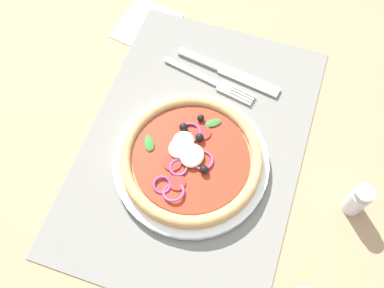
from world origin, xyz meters
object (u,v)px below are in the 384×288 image
at_px(knife, 229,72).
at_px(fork, 213,82).
at_px(plate, 191,162).
at_px(pepper_shaker, 358,200).
at_px(pizza, 191,158).
at_px(napkin, 147,25).

bearing_deg(knife, fork, -114.89).
xyz_separation_m(fork, knife, (-0.03, 0.02, 0.00)).
bearing_deg(plate, pepper_shaker, 92.68).
relative_size(pizza, fork, 1.27).
height_order(pizza, fork, pizza).
bearing_deg(pepper_shaker, fork, -118.92).
xyz_separation_m(plate, pepper_shaker, (-0.01, 0.26, 0.02)).
height_order(fork, pepper_shaker, pepper_shaker).
bearing_deg(fork, pepper_shaker, -17.33).
distance_m(plate, knife, 0.19).
distance_m(pizza, knife, 0.19).
relative_size(pizza, napkin, 2.00).
relative_size(fork, napkin, 1.58).
xyz_separation_m(plate, knife, (-0.19, 0.01, -0.00)).
relative_size(fork, knife, 0.90).
bearing_deg(knife, napkin, 171.72).
bearing_deg(napkin, knife, 72.36).
distance_m(plate, pizza, 0.02).
distance_m(pizza, napkin, 0.31).
height_order(pizza, napkin, pizza).
relative_size(plate, napkin, 2.22).
height_order(plate, pizza, pizza).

